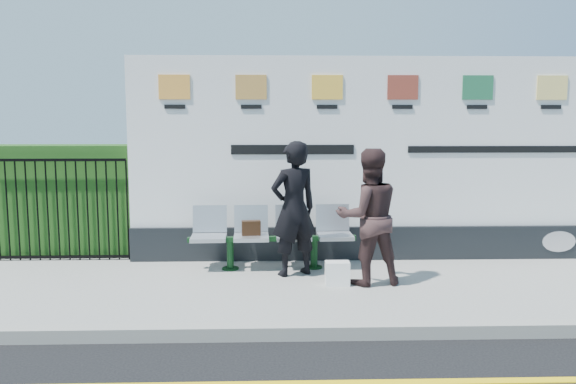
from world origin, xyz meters
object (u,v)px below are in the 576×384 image
object	(u,v)px
woman_right	(369,217)
woman_left	(294,209)
bench	(272,252)
billboard	(399,173)

from	to	relation	value
woman_right	woman_left	bearing A→B (deg)	-34.02
bench	woman_right	world-z (taller)	woman_right
billboard	woman_right	bearing A→B (deg)	-117.21
billboard	woman_right	world-z (taller)	billboard
woman_left	bench	bearing A→B (deg)	-73.23
billboard	woman_right	distance (m)	1.56
bench	woman_right	distance (m)	1.56
billboard	bench	distance (m)	2.25
billboard	woman_left	distance (m)	1.89
bench	woman_left	xyz separation A→B (m)	(0.29, -0.33, 0.66)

